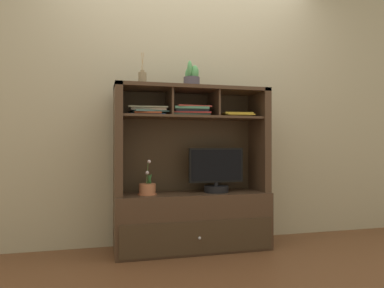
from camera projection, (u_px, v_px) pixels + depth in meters
name	position (u px, v px, depth m)	size (l,w,h in m)	color
floor_plane	(192.00, 250.00, 3.06)	(6.00, 6.00, 0.02)	brown
back_wall	(185.00, 90.00, 3.30)	(6.00, 0.02, 2.80)	tan
media_console	(192.00, 199.00, 3.07)	(1.31, 0.47, 1.38)	#453020
tv_monitor	(216.00, 173.00, 3.08)	(0.48, 0.21, 0.38)	black
potted_orchid	(147.00, 189.00, 2.92)	(0.16, 0.16, 0.29)	#B46944
magazine_stack_left	(237.00, 115.00, 3.13)	(0.27, 0.25, 0.04)	gold
magazine_stack_centre	(148.00, 111.00, 2.97)	(0.34, 0.29, 0.07)	navy
magazine_stack_right	(191.00, 111.00, 3.00)	(0.33, 0.24, 0.08)	#354136
diffuser_bottle	(142.00, 79.00, 2.96)	(0.07, 0.07, 0.28)	#887353
potted_succulent	(192.00, 78.00, 3.07)	(0.16, 0.16, 0.23)	#4B434E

